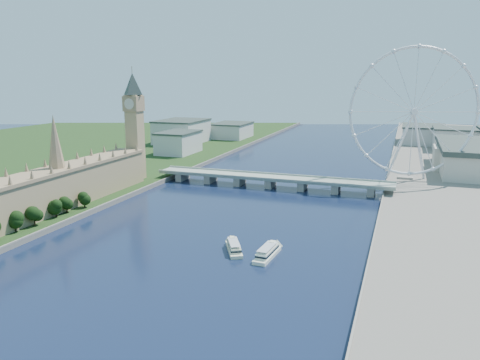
% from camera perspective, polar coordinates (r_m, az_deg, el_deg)
% --- Properties ---
extents(parliament_range, '(24.00, 200.00, 70.00)m').
position_cam_1_polar(parliament_range, '(375.61, -21.21, -0.84)').
color(parliament_range, tan).
rests_on(parliament_range, ground).
extents(big_ben, '(20.02, 20.02, 110.00)m').
position_cam_1_polar(big_ben, '(454.73, -12.80, 8.02)').
color(big_ben, tan).
rests_on(big_ben, ground).
extents(westminster_bridge, '(220.00, 22.00, 9.50)m').
position_cam_1_polar(westminster_bridge, '(431.43, 3.75, 0.02)').
color(westminster_bridge, gray).
rests_on(westminster_bridge, ground).
extents(london_eye, '(113.60, 39.12, 124.30)m').
position_cam_1_polar(london_eye, '(461.80, 20.43, 7.74)').
color(london_eye, silver).
rests_on(london_eye, ground).
extents(county_hall, '(54.00, 144.00, 35.00)m').
position_cam_1_polar(county_hall, '(548.16, 25.58, 0.79)').
color(county_hall, beige).
rests_on(county_hall, ground).
extents(city_skyline, '(505.00, 280.00, 32.00)m').
position_cam_1_polar(city_skyline, '(674.92, 13.09, 5.14)').
color(city_skyline, beige).
rests_on(city_skyline, ground).
extents(tour_boat_near, '(19.89, 28.82, 6.34)m').
position_cam_1_polar(tour_boat_near, '(275.80, -0.74, -8.68)').
color(tour_boat_near, beige).
rests_on(tour_boat_near, ground).
extents(tour_boat_far, '(9.94, 31.35, 6.84)m').
position_cam_1_polar(tour_boat_far, '(267.81, 3.33, -9.37)').
color(tour_boat_far, white).
rests_on(tour_boat_far, ground).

